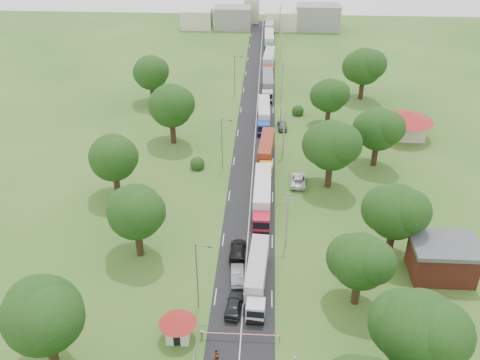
# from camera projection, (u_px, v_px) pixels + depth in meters

# --- Properties ---
(ground) EXTENTS (260.00, 260.00, 0.00)m
(ground) POSITION_uv_depth(u_px,v_px,m) (249.00, 217.00, 83.38)
(ground) COLOR #2A561C
(ground) RESTS_ON ground
(road) EXTENTS (8.00, 200.00, 0.04)m
(road) POSITION_uv_depth(u_px,v_px,m) (254.00, 157.00, 100.54)
(road) COLOR black
(road) RESTS_ON ground
(boom_barrier) EXTENTS (9.22, 0.35, 1.18)m
(boom_barrier) POSITION_uv_depth(u_px,v_px,m) (229.00, 334.00, 61.55)
(boom_barrier) COLOR slate
(boom_barrier) RESTS_ON ground
(guard_booth) EXTENTS (4.40, 4.40, 3.45)m
(guard_booth) POSITION_uv_depth(u_px,v_px,m) (178.00, 324.00, 61.18)
(guard_booth) COLOR beige
(guard_booth) RESTS_ON ground
(info_sign) EXTENTS (0.12, 3.10, 4.10)m
(info_sign) POSITION_uv_depth(u_px,v_px,m) (281.00, 111.00, 111.62)
(info_sign) COLOR slate
(info_sign) RESTS_ON ground
(pole_1) EXTENTS (1.60, 0.24, 9.00)m
(pole_1) POSITION_uv_depth(u_px,v_px,m) (287.00, 219.00, 74.72)
(pole_1) COLOR gray
(pole_1) RESTS_ON ground
(pole_2) EXTENTS (1.60, 0.24, 9.00)m
(pole_2) POSITION_uv_depth(u_px,v_px,m) (284.00, 133.00, 98.74)
(pole_2) COLOR gray
(pole_2) RESTS_ON ground
(pole_3) EXTENTS (1.60, 0.24, 9.00)m
(pole_3) POSITION_uv_depth(u_px,v_px,m) (282.00, 80.00, 122.76)
(pole_3) COLOR gray
(pole_3) RESTS_ON ground
(pole_4) EXTENTS (1.60, 0.24, 9.00)m
(pole_4) POSITION_uv_depth(u_px,v_px,m) (281.00, 44.00, 146.78)
(pole_4) COLOR gray
(pole_4) RESTS_ON ground
(pole_5) EXTENTS (1.60, 0.24, 9.00)m
(pole_5) POSITION_uv_depth(u_px,v_px,m) (280.00, 19.00, 170.79)
(pole_5) COLOR gray
(pole_5) RESTS_ON ground
(lamp_0) EXTENTS (2.03, 0.22, 10.00)m
(lamp_0) POSITION_uv_depth(u_px,v_px,m) (198.00, 273.00, 63.64)
(lamp_0) COLOR slate
(lamp_0) RESTS_ON ground
(lamp_1) EXTENTS (2.03, 0.22, 10.00)m
(lamp_1) POSITION_uv_depth(u_px,v_px,m) (223.00, 141.00, 93.67)
(lamp_1) COLOR slate
(lamp_1) RESTS_ON ground
(lamp_2) EXTENTS (2.03, 0.22, 10.00)m
(lamp_2) POSITION_uv_depth(u_px,v_px,m) (235.00, 74.00, 123.69)
(lamp_2) COLOR slate
(lamp_2) RESTS_ON ground
(tree_1) EXTENTS (9.60, 9.60, 12.05)m
(tree_1) POSITION_uv_depth(u_px,v_px,m) (419.00, 329.00, 52.92)
(tree_1) COLOR #382616
(tree_1) RESTS_ON ground
(tree_2) EXTENTS (8.00, 8.00, 10.10)m
(tree_2) POSITION_uv_depth(u_px,v_px,m) (360.00, 261.00, 64.02)
(tree_2) COLOR #382616
(tree_2) RESTS_ON ground
(tree_3) EXTENTS (8.80, 8.80, 11.07)m
(tree_3) POSITION_uv_depth(u_px,v_px,m) (395.00, 211.00, 72.00)
(tree_3) COLOR #382616
(tree_3) RESTS_ON ground
(tree_4) EXTENTS (9.60, 9.60, 12.05)m
(tree_4) POSITION_uv_depth(u_px,v_px,m) (331.00, 145.00, 87.47)
(tree_4) COLOR #382616
(tree_4) RESTS_ON ground
(tree_5) EXTENTS (8.80, 8.80, 11.07)m
(tree_5) POSITION_uv_depth(u_px,v_px,m) (378.00, 129.00, 94.21)
(tree_5) COLOR #382616
(tree_5) RESTS_ON ground
(tree_6) EXTENTS (8.00, 8.00, 10.10)m
(tree_6) POSITION_uv_depth(u_px,v_px,m) (330.00, 95.00, 109.44)
(tree_6) COLOR #382616
(tree_6) RESTS_ON ground
(tree_7) EXTENTS (9.60, 9.60, 12.05)m
(tree_7) POSITION_uv_depth(u_px,v_px,m) (364.00, 66.00, 121.26)
(tree_7) COLOR #382616
(tree_7) RESTS_ON ground
(tree_9) EXTENTS (9.60, 9.60, 12.05)m
(tree_9) POSITION_uv_depth(u_px,v_px,m) (43.00, 314.00, 54.74)
(tree_9) COLOR #382616
(tree_9) RESTS_ON ground
(tree_10) EXTENTS (8.80, 8.80, 11.07)m
(tree_10) POSITION_uv_depth(u_px,v_px,m) (136.00, 211.00, 71.96)
(tree_10) COLOR #382616
(tree_10) RESTS_ON ground
(tree_11) EXTENTS (8.80, 8.80, 11.07)m
(tree_11) POSITION_uv_depth(u_px,v_px,m) (113.00, 157.00, 85.16)
(tree_11) COLOR #382616
(tree_11) RESTS_ON ground
(tree_12) EXTENTS (9.60, 9.60, 12.05)m
(tree_12) POSITION_uv_depth(u_px,v_px,m) (171.00, 105.00, 101.72)
(tree_12) COLOR #382616
(tree_12) RESTS_ON ground
(tree_13) EXTENTS (8.80, 8.80, 11.07)m
(tree_13) POSITION_uv_depth(u_px,v_px,m) (151.00, 72.00, 119.57)
(tree_13) COLOR #382616
(tree_13) RESTS_ON ground
(house_brick) EXTENTS (8.60, 6.60, 5.20)m
(house_brick) POSITION_uv_depth(u_px,v_px,m) (442.00, 259.00, 70.49)
(house_brick) COLOR maroon
(house_brick) RESTS_ON ground
(house_cream) EXTENTS (10.08, 10.08, 5.80)m
(house_cream) POSITION_uv_depth(u_px,v_px,m) (407.00, 121.00, 105.82)
(house_cream) COLOR beige
(house_cream) RESTS_ON ground
(distant_town) EXTENTS (52.00, 8.00, 8.00)m
(distant_town) POSITION_uv_depth(u_px,v_px,m) (265.00, 18.00, 175.93)
(distant_town) COLOR gray
(distant_town) RESTS_ON ground
(church) EXTENTS (5.00, 5.00, 12.30)m
(church) POSITION_uv_depth(u_px,v_px,m) (252.00, 6.00, 182.04)
(church) COLOR beige
(church) RESTS_ON ground
(truck_0) EXTENTS (3.00, 13.51, 3.73)m
(truck_0) POSITION_uv_depth(u_px,v_px,m) (257.00, 275.00, 68.78)
(truck_0) COLOR silver
(truck_0) RESTS_ON ground
(truck_1) EXTENTS (2.71, 15.21, 4.22)m
(truck_1) POSITION_uv_depth(u_px,v_px,m) (262.00, 196.00, 84.53)
(truck_1) COLOR red
(truck_1) RESTS_ON ground
(truck_2) EXTENTS (3.10, 13.72, 3.79)m
(truck_2) POSITION_uv_depth(u_px,v_px,m) (266.00, 151.00, 98.24)
(truck_2) COLOR #F0A31C
(truck_2) RESTS_ON ground
(truck_3) EXTENTS (2.64, 13.91, 3.85)m
(truck_3) POSITION_uv_depth(u_px,v_px,m) (264.00, 114.00, 112.57)
(truck_3) COLOR #1A42A0
(truck_3) RESTS_ON ground
(truck_4) EXTENTS (2.76, 14.54, 4.03)m
(truck_4) POSITION_uv_depth(u_px,v_px,m) (268.00, 84.00, 127.49)
(truck_4) COLOR #B0B0B0
(truck_4) RESTS_ON ground
(truck_5) EXTENTS (3.29, 14.73, 4.07)m
(truck_5) POSITION_uv_depth(u_px,v_px,m) (269.00, 61.00, 142.49)
(truck_5) COLOR maroon
(truck_5) RESTS_ON ground
(truck_6) EXTENTS (2.88, 15.18, 4.20)m
(truck_6) POSITION_uv_depth(u_px,v_px,m) (269.00, 41.00, 158.11)
(truck_6) COLOR #225C27
(truck_6) RESTS_ON ground
(truck_7) EXTENTS (3.13, 14.67, 4.05)m
(truck_7) POSITION_uv_depth(u_px,v_px,m) (270.00, 27.00, 171.30)
(truck_7) COLOR #BABABA
(truck_7) RESTS_ON ground
(car_lane_front) EXTENTS (2.43, 5.05, 1.66)m
(car_lane_front) POSITION_uv_depth(u_px,v_px,m) (234.00, 305.00, 65.68)
(car_lane_front) COLOR black
(car_lane_front) RESTS_ON ground
(car_lane_mid) EXTENTS (2.01, 4.87, 1.57)m
(car_lane_mid) POSITION_uv_depth(u_px,v_px,m) (237.00, 275.00, 70.55)
(car_lane_mid) COLOR gray
(car_lane_mid) RESTS_ON ground
(car_lane_rear) EXTENTS (2.35, 5.58, 1.61)m
(car_lane_rear) POSITION_uv_depth(u_px,v_px,m) (238.00, 250.00, 75.00)
(car_lane_rear) COLOR black
(car_lane_rear) RESTS_ON ground
(car_verge_near) EXTENTS (3.06, 5.86, 1.58)m
(car_verge_near) POSITION_uv_depth(u_px,v_px,m) (298.00, 180.00, 91.64)
(car_verge_near) COLOR white
(car_verge_near) RESTS_ON ground
(car_verge_far) EXTENTS (2.14, 4.70, 1.56)m
(car_verge_far) POSITION_uv_depth(u_px,v_px,m) (282.00, 125.00, 110.74)
(car_verge_far) COLOR #585B60
(car_verge_far) RESTS_ON ground
(pedestrian_near) EXTENTS (0.77, 0.74, 1.77)m
(pedestrian_near) POSITION_uv_depth(u_px,v_px,m) (217.00, 356.00, 58.78)
(pedestrian_near) COLOR gray
(pedestrian_near) RESTS_ON ground
(pedestrian_booth) EXTENTS (1.08, 1.12, 1.81)m
(pedestrian_booth) POSITION_uv_depth(u_px,v_px,m) (183.00, 339.00, 60.93)
(pedestrian_booth) COLOR gray
(pedestrian_booth) RESTS_ON ground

